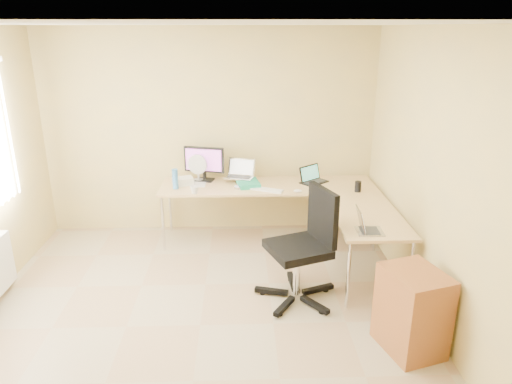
{
  "coord_description": "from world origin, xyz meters",
  "views": [
    {
      "loc": [
        0.38,
        -3.67,
        2.58
      ],
      "look_at": [
        0.55,
        1.1,
        0.9
      ],
      "focal_mm": 32.98,
      "sensor_mm": 36.0,
      "label": 1
    }
  ],
  "objects_px": {
    "laptop_center": "(239,169)",
    "cabinet": "(412,311)",
    "keyboard": "(266,190)",
    "desk_fan": "(198,168)",
    "office_chair": "(297,253)",
    "desk_main": "(268,212)",
    "water_bottle": "(175,179)",
    "laptop_return": "(370,223)",
    "mug": "(195,190)",
    "monitor": "(204,164)",
    "laptop_black": "(314,175)",
    "desk_return": "(364,245)"
  },
  "relations": [
    {
      "from": "water_bottle",
      "to": "desk_fan",
      "type": "distance_m",
      "value": 0.4
    },
    {
      "from": "laptop_center",
      "to": "desk_fan",
      "type": "xyz_separation_m",
      "value": [
        -0.52,
        0.08,
        -0.01
      ]
    },
    {
      "from": "laptop_center",
      "to": "cabinet",
      "type": "distance_m",
      "value": 2.8
    },
    {
      "from": "desk_main",
      "to": "laptop_center",
      "type": "height_order",
      "value": "laptop_center"
    },
    {
      "from": "monitor",
      "to": "water_bottle",
      "type": "xyz_separation_m",
      "value": [
        -0.33,
        -0.31,
        -0.1
      ]
    },
    {
      "from": "keyboard",
      "to": "water_bottle",
      "type": "distance_m",
      "value": 1.11
    },
    {
      "from": "cabinet",
      "to": "mug",
      "type": "bearing_deg",
      "value": 118.32
    },
    {
      "from": "keyboard",
      "to": "cabinet",
      "type": "distance_m",
      "value": 2.32
    },
    {
      "from": "desk_return",
      "to": "desk_fan",
      "type": "bearing_deg",
      "value": 147.02
    },
    {
      "from": "desk_fan",
      "to": "office_chair",
      "type": "bearing_deg",
      "value": -38.16
    },
    {
      "from": "laptop_return",
      "to": "keyboard",
      "type": "bearing_deg",
      "value": 38.53
    },
    {
      "from": "desk_fan",
      "to": "laptop_center",
      "type": "bearing_deg",
      "value": 9.74
    },
    {
      "from": "desk_main",
      "to": "office_chair",
      "type": "distance_m",
      "value": 1.45
    },
    {
      "from": "mug",
      "to": "office_chair",
      "type": "height_order",
      "value": "office_chair"
    },
    {
      "from": "laptop_center",
      "to": "desk_fan",
      "type": "bearing_deg",
      "value": -169.58
    },
    {
      "from": "desk_return",
      "to": "cabinet",
      "type": "xyz_separation_m",
      "value": [
        0.09,
        -1.23,
        -0.01
      ]
    },
    {
      "from": "mug",
      "to": "desk_return",
      "type": "bearing_deg",
      "value": -20.74
    },
    {
      "from": "monitor",
      "to": "office_chair",
      "type": "xyz_separation_m",
      "value": [
        1.0,
        -1.63,
        -0.45
      ]
    },
    {
      "from": "water_bottle",
      "to": "desk_fan",
      "type": "relative_size",
      "value": 0.76
    },
    {
      "from": "monitor",
      "to": "mug",
      "type": "relative_size",
      "value": 5.16
    },
    {
      "from": "laptop_center",
      "to": "laptop_return",
      "type": "height_order",
      "value": "laptop_center"
    },
    {
      "from": "desk_return",
      "to": "desk_fan",
      "type": "distance_m",
      "value": 2.27
    },
    {
      "from": "laptop_center",
      "to": "keyboard",
      "type": "relative_size",
      "value": 0.86
    },
    {
      "from": "desk_return",
      "to": "mug",
      "type": "xyz_separation_m",
      "value": [
        -1.86,
        0.7,
        0.41
      ]
    },
    {
      "from": "laptop_center",
      "to": "mug",
      "type": "xyz_separation_m",
      "value": [
        -0.53,
        -0.42,
        -0.12
      ]
    },
    {
      "from": "desk_main",
      "to": "mug",
      "type": "distance_m",
      "value": 1.02
    },
    {
      "from": "desk_main",
      "to": "keyboard",
      "type": "relative_size",
      "value": 6.55
    },
    {
      "from": "laptop_center",
      "to": "monitor",
      "type": "bearing_deg",
      "value": -171.07
    },
    {
      "from": "desk_fan",
      "to": "cabinet",
      "type": "height_order",
      "value": "desk_fan"
    },
    {
      "from": "desk_return",
      "to": "monitor",
      "type": "bearing_deg",
      "value": 145.88
    },
    {
      "from": "laptop_black",
      "to": "water_bottle",
      "type": "height_order",
      "value": "water_bottle"
    },
    {
      "from": "office_chair",
      "to": "laptop_return",
      "type": "bearing_deg",
      "value": -23.06
    },
    {
      "from": "laptop_return",
      "to": "office_chair",
      "type": "bearing_deg",
      "value": 89.79
    },
    {
      "from": "desk_return",
      "to": "office_chair",
      "type": "height_order",
      "value": "office_chair"
    },
    {
      "from": "desk_main",
      "to": "water_bottle",
      "type": "relative_size",
      "value": 10.91
    },
    {
      "from": "laptop_return",
      "to": "cabinet",
      "type": "xyz_separation_m",
      "value": [
        0.18,
        -0.77,
        -0.47
      ]
    },
    {
      "from": "desk_main",
      "to": "keyboard",
      "type": "height_order",
      "value": "keyboard"
    },
    {
      "from": "keyboard",
      "to": "laptop_return",
      "type": "relative_size",
      "value": 1.38
    },
    {
      "from": "laptop_black",
      "to": "keyboard",
      "type": "bearing_deg",
      "value": 165.3
    },
    {
      "from": "office_chair",
      "to": "desk_return",
      "type": "bearing_deg",
      "value": 8.17
    },
    {
      "from": "monitor",
      "to": "cabinet",
      "type": "bearing_deg",
      "value": -37.97
    },
    {
      "from": "desk_return",
      "to": "keyboard",
      "type": "distance_m",
      "value": 1.33
    },
    {
      "from": "desk_fan",
      "to": "cabinet",
      "type": "xyz_separation_m",
      "value": [
        1.94,
        -2.43,
        -0.53
      ]
    },
    {
      "from": "desk_main",
      "to": "laptop_black",
      "type": "bearing_deg",
      "value": 6.29
    },
    {
      "from": "water_bottle",
      "to": "cabinet",
      "type": "xyz_separation_m",
      "value": [
        2.19,
        -2.12,
        -0.49
      ]
    },
    {
      "from": "mug",
      "to": "cabinet",
      "type": "xyz_separation_m",
      "value": [
        1.95,
        -1.93,
        -0.42
      ]
    },
    {
      "from": "laptop_center",
      "to": "office_chair",
      "type": "distance_m",
      "value": 1.69
    },
    {
      "from": "laptop_black",
      "to": "laptop_return",
      "type": "height_order",
      "value": "laptop_black"
    },
    {
      "from": "water_bottle",
      "to": "monitor",
      "type": "bearing_deg",
      "value": 42.88
    },
    {
      "from": "keyboard",
      "to": "mug",
      "type": "relative_size",
      "value": 4.07
    }
  ]
}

